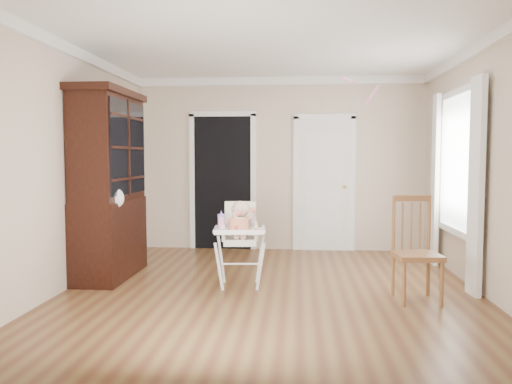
# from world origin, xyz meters

# --- Properties ---
(floor) EXTENTS (5.00, 5.00, 0.00)m
(floor) POSITION_xyz_m (0.00, 0.00, 0.00)
(floor) COLOR #58331E
(floor) RESTS_ON ground
(ceiling) EXTENTS (5.00, 5.00, 0.00)m
(ceiling) POSITION_xyz_m (0.00, 0.00, 2.70)
(ceiling) COLOR white
(ceiling) RESTS_ON wall_back
(wall_back) EXTENTS (4.50, 0.00, 4.50)m
(wall_back) POSITION_xyz_m (0.00, 2.50, 1.35)
(wall_back) COLOR beige
(wall_back) RESTS_ON floor
(wall_left) EXTENTS (0.00, 5.00, 5.00)m
(wall_left) POSITION_xyz_m (-2.25, 0.00, 1.35)
(wall_left) COLOR beige
(wall_left) RESTS_ON floor
(wall_right) EXTENTS (0.00, 5.00, 5.00)m
(wall_right) POSITION_xyz_m (2.25, 0.00, 1.35)
(wall_right) COLOR beige
(wall_right) RESTS_ON floor
(crown_molding) EXTENTS (4.50, 5.00, 0.12)m
(crown_molding) POSITION_xyz_m (0.00, 0.00, 2.64)
(crown_molding) COLOR white
(crown_molding) RESTS_ON ceiling
(doorway) EXTENTS (1.06, 0.05, 2.22)m
(doorway) POSITION_xyz_m (-0.90, 2.48, 1.11)
(doorway) COLOR black
(doorway) RESTS_ON wall_back
(closet_door) EXTENTS (0.96, 0.09, 2.13)m
(closet_door) POSITION_xyz_m (0.70, 2.48, 1.02)
(closet_door) COLOR white
(closet_door) RESTS_ON wall_back
(window_right) EXTENTS (0.13, 1.84, 2.30)m
(window_right) POSITION_xyz_m (2.18, 0.80, 1.29)
(window_right) COLOR white
(window_right) RESTS_ON wall_right
(high_chair) EXTENTS (0.61, 0.73, 0.97)m
(high_chair) POSITION_xyz_m (-0.35, 0.17, 0.60)
(high_chair) COLOR white
(high_chair) RESTS_ON floor
(baby) EXTENTS (0.30, 0.22, 0.44)m
(baby) POSITION_xyz_m (-0.36, 0.20, 0.74)
(baby) COLOR beige
(baby) RESTS_ON high_chair
(cake) EXTENTS (0.28, 0.28, 0.13)m
(cake) POSITION_xyz_m (-0.34, -0.07, 0.74)
(cake) COLOR silver
(cake) RESTS_ON high_chair
(sippy_cup) EXTENTS (0.08, 0.08, 0.20)m
(sippy_cup) POSITION_xyz_m (-0.55, 0.06, 0.76)
(sippy_cup) COLOR #EC90C7
(sippy_cup) RESTS_ON high_chair
(china_cabinet) EXTENTS (0.60, 1.34, 2.26)m
(china_cabinet) POSITION_xyz_m (-1.99, 0.50, 1.13)
(china_cabinet) COLOR black
(china_cabinet) RESTS_ON floor
(dining_chair) EXTENTS (0.47, 0.47, 1.06)m
(dining_chair) POSITION_xyz_m (1.49, -0.23, 0.50)
(dining_chair) COLOR brown
(dining_chair) RESTS_ON floor
(streamer) EXTENTS (0.12, 0.48, 0.15)m
(streamer) POSITION_xyz_m (0.86, 0.58, 2.36)
(streamer) COLOR pink
(streamer) RESTS_ON ceiling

